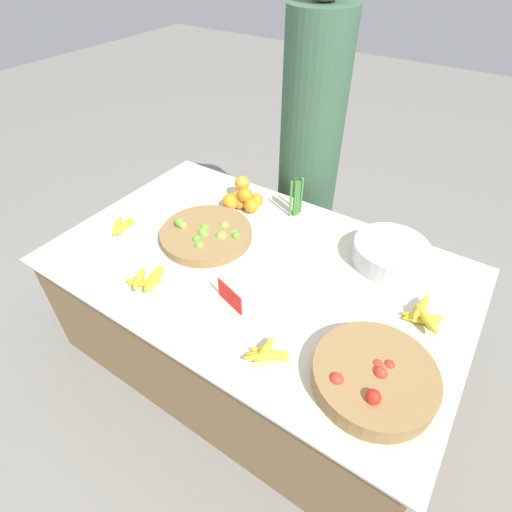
% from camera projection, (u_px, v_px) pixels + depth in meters
% --- Properties ---
extents(ground_plane, '(12.00, 12.00, 0.00)m').
position_uv_depth(ground_plane, '(256.00, 348.00, 2.20)').
color(ground_plane, gray).
extents(market_table, '(1.83, 1.15, 0.62)m').
position_uv_depth(market_table, '(256.00, 310.00, 1.99)').
color(market_table, olive).
rests_on(market_table, ground_plane).
extents(lime_bowl, '(0.44, 0.44, 0.09)m').
position_uv_depth(lime_bowl, '(207.00, 234.00, 1.92)').
color(lime_bowl, olive).
rests_on(lime_bowl, market_table).
extents(tomato_basket, '(0.41, 0.41, 0.11)m').
position_uv_depth(tomato_basket, '(374.00, 377.00, 1.31)').
color(tomato_basket, olive).
rests_on(tomato_basket, market_table).
extents(orange_pile, '(0.19, 0.19, 0.14)m').
position_uv_depth(orange_pile, '(241.00, 198.00, 2.11)').
color(orange_pile, orange).
rests_on(orange_pile, market_table).
extents(metal_bowl, '(0.33, 0.33, 0.10)m').
position_uv_depth(metal_bowl, '(390.00, 253.00, 1.77)').
color(metal_bowl, silver).
rests_on(metal_bowl, market_table).
extents(price_sign, '(0.14, 0.05, 0.09)m').
position_uv_depth(price_sign, '(230.00, 296.00, 1.58)').
color(price_sign, red).
rests_on(price_sign, market_table).
extents(veg_bundle, '(0.04, 0.07, 0.20)m').
position_uv_depth(veg_bundle, '(296.00, 197.00, 2.02)').
color(veg_bundle, '#428438').
rests_on(veg_bundle, market_table).
extents(banana_bunch_front_right, '(0.13, 0.16, 0.03)m').
position_uv_depth(banana_bunch_front_right, '(122.00, 226.00, 1.98)').
color(banana_bunch_front_right, yellow).
rests_on(banana_bunch_front_right, market_table).
extents(banana_bunch_back_center, '(0.16, 0.20, 0.06)m').
position_uv_depth(banana_bunch_back_center, '(147.00, 280.00, 1.67)').
color(banana_bunch_back_center, yellow).
rests_on(banana_bunch_back_center, market_table).
extents(banana_bunch_front_center, '(0.15, 0.14, 0.05)m').
position_uv_depth(banana_bunch_front_center, '(267.00, 354.00, 1.40)').
color(banana_bunch_front_center, yellow).
rests_on(banana_bunch_front_center, market_table).
extents(banana_bunch_middle_left, '(0.16, 0.19, 0.06)m').
position_uv_depth(banana_bunch_middle_left, '(424.00, 316.00, 1.53)').
color(banana_bunch_middle_left, yellow).
rests_on(banana_bunch_middle_left, market_table).
extents(vendor_person, '(0.35, 0.35, 1.70)m').
position_uv_depth(vendor_person, '(310.00, 151.00, 2.28)').
color(vendor_person, '#385B42').
rests_on(vendor_person, ground_plane).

